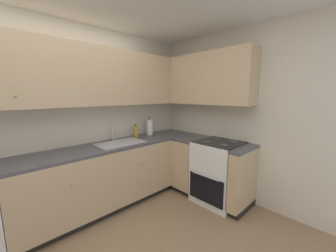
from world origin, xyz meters
The scene contains 13 objects.
wall_back centered at (0.00, 1.47, 1.25)m, with size 4.23×0.05×2.51m, color beige.
wall_right centered at (2.09, 0.00, 1.25)m, with size 0.05×2.99×2.51m, color beige.
lower_cabinets_back centered at (0.42, 1.15, 0.43)m, with size 2.10×0.62×0.86m.
countertop_back centered at (0.42, 1.15, 0.88)m, with size 3.30×0.60×0.04m, color #4C4C51.
lower_cabinets_right centered at (1.77, 0.41, 0.43)m, with size 0.62×1.15×0.86m.
countertop_right centered at (1.77, 0.41, 0.88)m, with size 0.60×1.15×0.03m.
oven_range centered at (1.79, 0.15, 0.46)m, with size 0.68×0.62×1.04m.
upper_cabinets_back centered at (0.26, 1.29, 1.81)m, with size 2.98×0.34×0.77m.
upper_cabinets_right centered at (1.91, 0.61, 1.81)m, with size 0.32×1.68×0.77m.
sink centered at (0.73, 1.12, 0.85)m, with size 0.66×0.40×0.10m.
faucet centered at (0.73, 1.32, 1.02)m, with size 0.07×0.16×0.22m.
soap_bottle centered at (1.14, 1.33, 0.98)m, with size 0.06×0.06×0.20m.
paper_towel_roll centered at (1.41, 1.31, 1.03)m, with size 0.11×0.11×0.32m.
Camera 1 is at (-0.66, -1.30, 1.58)m, focal length 20.81 mm.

